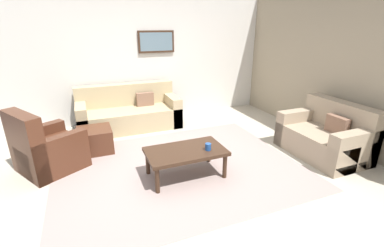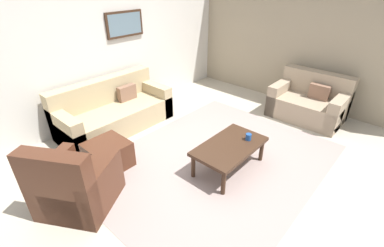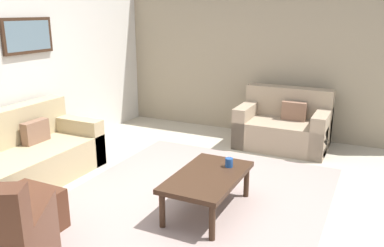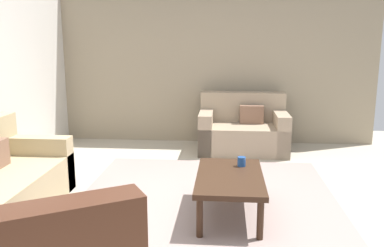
# 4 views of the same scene
# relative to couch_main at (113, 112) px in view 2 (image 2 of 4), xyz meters

# --- Properties ---
(ground_plane) EXTENTS (8.00, 8.00, 0.00)m
(ground_plane) POSITION_rel_couch_main_xyz_m (0.38, -2.10, -0.30)
(ground_plane) COLOR #B2A893
(rear_partition) EXTENTS (6.00, 0.12, 2.80)m
(rear_partition) POSITION_rel_couch_main_xyz_m (0.38, 0.50, 1.10)
(rear_partition) COLOR silver
(rear_partition) RESTS_ON ground_plane
(stone_feature_panel) EXTENTS (0.12, 5.20, 2.80)m
(stone_feature_panel) POSITION_rel_couch_main_xyz_m (3.38, -2.10, 1.10)
(stone_feature_panel) COLOR gray
(stone_feature_panel) RESTS_ON ground_plane
(area_rug) EXTENTS (3.59, 2.78, 0.01)m
(area_rug) POSITION_rel_couch_main_xyz_m (0.38, -2.10, -0.29)
(area_rug) COLOR gray
(area_rug) RESTS_ON ground_plane
(couch_main) EXTENTS (2.04, 0.90, 0.88)m
(couch_main) POSITION_rel_couch_main_xyz_m (0.00, 0.00, 0.00)
(couch_main) COLOR tan
(couch_main) RESTS_ON ground_plane
(couch_loveseat) EXTENTS (0.89, 1.33, 0.88)m
(couch_loveseat) POSITION_rel_couch_main_xyz_m (2.83, -2.56, 0.00)
(couch_loveseat) COLOR gray
(couch_loveseat) RESTS_ON ground_plane
(armchair_leather) EXTENTS (1.10, 1.10, 0.95)m
(armchair_leather) POSITION_rel_couch_main_xyz_m (-1.46, -1.41, 0.01)
(armchair_leather) COLOR #4C2819
(armchair_leather) RESTS_ON ground_plane
(ottoman) EXTENTS (0.56, 0.56, 0.40)m
(ottoman) POSITION_rel_couch_main_xyz_m (-0.75, -0.99, -0.10)
(ottoman) COLOR #4C2819
(ottoman) RESTS_ON ground_plane
(coffee_table) EXTENTS (1.10, 0.64, 0.41)m
(coffee_table) POSITION_rel_couch_main_xyz_m (0.40, -2.34, 0.06)
(coffee_table) COLOR #382316
(coffee_table) RESTS_ON ground_plane
(cup) EXTENTS (0.08, 0.08, 0.10)m
(cup) POSITION_rel_couch_main_xyz_m (0.69, -2.46, 0.16)
(cup) COLOR #1E478C
(cup) RESTS_ON coffee_table
(framed_artwork) EXTENTS (0.79, 0.04, 0.46)m
(framed_artwork) POSITION_rel_couch_main_xyz_m (0.77, 0.41, 1.41)
(framed_artwork) COLOR #382316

